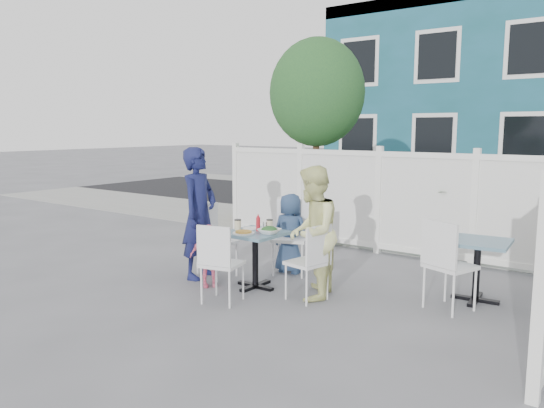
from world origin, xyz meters
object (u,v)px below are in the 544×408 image
Objects in this scene: chair_near at (219,258)px; boy at (290,233)px; spare_table at (478,254)px; main_table at (255,244)px; chair_right at (312,257)px; man at (199,213)px; utility_cabinet at (272,188)px; woman at (312,233)px; chair_left at (212,235)px; chair_back at (291,231)px; toddler at (208,256)px.

boy reaches higher than chair_near.
spare_table is 2.91m from chair_near.
chair_right reaches higher than main_table.
utility_cabinet is at bearing 12.28° from man.
chair_near is 1.10m from woman.
utility_cabinet is 4.59m from chair_left.
utility_cabinet is 1.35× the size of chair_back.
spare_table is at bearing -27.83° from utility_cabinet.
utility_cabinet is 5.68m from chair_near.
boy is at bearing 137.83° from chair_left.
chair_near is at bearing -137.66° from man.
toddler is (-2.84, -1.38, -0.16)m from spare_table.
main_table is at bearing -98.06° from man.
utility_cabinet is 1.71× the size of toddler.
chair_back is 1.25m from toddler.
chair_left is 1.05m from boy.
boy is (-0.04, 0.83, -0.00)m from main_table.
chair_near is 1.16× the size of toddler.
main_table is at bearing 81.27° from chair_near.
spare_table is (2.34, 1.07, 0.00)m from main_table.
main_table is at bearing -19.59° from toddler.
chair_back reaches higher than spare_table.
utility_cabinet is 1.51× the size of chair_right.
man is at bearing -105.17° from woman.
utility_cabinet reaches higher than boy.
boy is at bearing 80.64° from chair_near.
toddler is at bearing 63.35° from boy.
chair_right is (0.84, -0.03, -0.03)m from main_table.
woman is at bearing 35.19° from chair_near.
spare_table is 3.28m from chair_left.
woman is 1.96× the size of toddler.
spare_table is at bearing -25.02° from toddler.
utility_cabinet is 5.57m from chair_right.
chair_left reaches higher than chair_near.
chair_back is 0.04m from boy.
man is (-0.84, -0.90, 0.28)m from chair_back.
boy reaches higher than main_table.
chair_right reaches higher than spare_table.
main_table is 0.84m from chair_right.
boy is (0.73, 0.75, -0.02)m from chair_left.
boy is 1.39× the size of toddler.
utility_cabinet is 0.78× the size of man.
chair_right is at bearing 28.56° from chair_near.
man is (1.93, -4.24, 0.19)m from utility_cabinet.
man is at bearing -175.85° from main_table.
chair_left is at bearing -109.82° from woman.
boy reaches higher than chair_left.
man reaches higher than woman.
toddler is (0.28, -0.37, -0.17)m from chair_left.
chair_left is 0.63× the size of woman.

